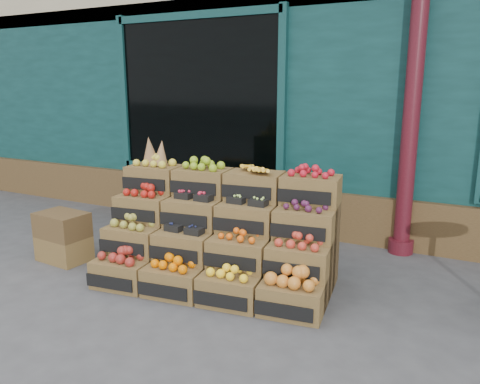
% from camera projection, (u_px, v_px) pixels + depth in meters
% --- Properties ---
extents(ground, '(60.00, 60.00, 0.00)m').
position_uv_depth(ground, '(224.00, 303.00, 4.17)').
color(ground, '#444447').
rests_on(ground, ground).
extents(shop_facade, '(12.00, 6.24, 4.80)m').
position_uv_depth(shop_facade, '(366.00, 54.00, 8.06)').
color(shop_facade, '#103737').
rests_on(shop_facade, ground).
extents(crate_display, '(2.31, 1.33, 1.37)m').
position_uv_depth(crate_display, '(219.00, 239.00, 4.56)').
color(crate_display, brown).
rests_on(crate_display, ground).
extents(spare_crates, '(0.57, 0.42, 0.54)m').
position_uv_depth(spare_crates, '(63.00, 237.00, 5.12)').
color(spare_crates, brown).
rests_on(spare_crates, ground).
extents(shopkeeper, '(0.78, 0.66, 1.81)m').
position_uv_depth(shopkeeper, '(209.00, 150.00, 7.20)').
color(shopkeeper, '#1A5C1C').
rests_on(shopkeeper, ground).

